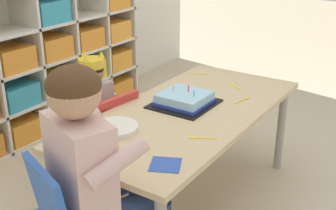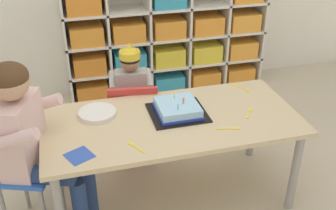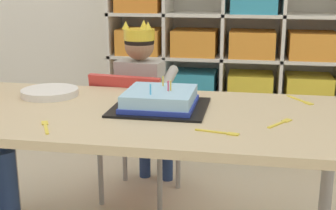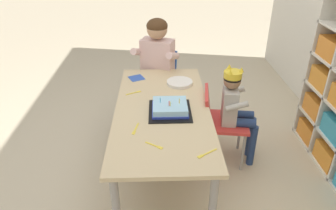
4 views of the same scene
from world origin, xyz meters
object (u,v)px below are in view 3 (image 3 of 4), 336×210
object	(u,v)px
birthday_cake_on_tray	(160,101)
paper_plate_stack	(50,92)
activity_table	(143,128)
fork_beside_plate_stack	(301,100)
child_with_crown	(144,88)
fork_near_cake_tray	(281,123)
fork_by_napkin	(220,132)
fork_at_table_front_edge	(46,126)
classroom_chair_blue	(136,124)

from	to	relation	value
birthday_cake_on_tray	paper_plate_stack	size ratio (longest dim) A/B	1.49
activity_table	fork_beside_plate_stack	xyz separation A→B (m)	(0.55, 0.25, 0.06)
child_with_crown	birthday_cake_on_tray	distance (m)	0.56
fork_near_cake_tray	fork_by_napkin	world-z (taller)	same
activity_table	fork_at_table_front_edge	world-z (taller)	fork_at_table_front_edge
activity_table	fork_at_table_front_edge	bearing A→B (deg)	-139.37
activity_table	fork_beside_plate_stack	bearing A→B (deg)	24.30
fork_at_table_front_edge	fork_near_cake_tray	bearing A→B (deg)	74.83
child_with_crown	fork_beside_plate_stack	xyz separation A→B (m)	(0.68, -0.33, 0.06)
child_with_crown	fork_by_napkin	size ratio (longest dim) A/B	6.26
fork_at_table_front_edge	child_with_crown	bearing A→B (deg)	142.92
fork_near_cake_tray	activity_table	bearing A→B (deg)	-62.31
paper_plate_stack	fork_by_napkin	bearing A→B (deg)	-26.13
child_with_crown	fork_near_cake_tray	size ratio (longest dim) A/B	7.55
fork_near_cake_tray	fork_at_table_front_edge	world-z (taller)	same
birthday_cake_on_tray	classroom_chair_blue	bearing A→B (deg)	115.42
birthday_cake_on_tray	fork_near_cake_tray	world-z (taller)	birthday_cake_on_tray
activity_table	child_with_crown	size ratio (longest dim) A/B	1.75
child_with_crown	birthday_cake_on_tray	xyz separation A→B (m)	(0.18, -0.52, 0.08)
classroom_chair_blue	fork_at_table_front_edge	distance (m)	0.73
activity_table	classroom_chair_blue	size ratio (longest dim) A/B	2.34
fork_beside_plate_stack	fork_near_cake_tray	xyz separation A→B (m)	(-0.09, -0.30, 0.00)
birthday_cake_on_tray	paper_plate_stack	distance (m)	0.47
child_with_crown	activity_table	bearing A→B (deg)	110.89
classroom_chair_blue	fork_beside_plate_stack	xyz separation A→B (m)	(0.70, -0.22, 0.20)
paper_plate_stack	fork_beside_plate_stack	bearing A→B (deg)	5.53
birthday_cake_on_tray	fork_beside_plate_stack	bearing A→B (deg)	21.18
classroom_chair_blue	birthday_cake_on_tray	distance (m)	0.51
classroom_chair_blue	child_with_crown	bearing A→B (deg)	-89.28
paper_plate_stack	fork_at_table_front_edge	distance (m)	0.41
fork_near_cake_tray	fork_beside_plate_stack	bearing A→B (deg)	-162.35
birthday_cake_on_tray	fork_by_napkin	bearing A→B (deg)	-46.00
paper_plate_stack	fork_at_table_front_edge	xyz separation A→B (m)	(0.15, -0.38, -0.01)
child_with_crown	fork_at_table_front_edge	size ratio (longest dim) A/B	6.88
paper_plate_stack	fork_near_cake_tray	distance (m)	0.89
child_with_crown	fork_near_cake_tray	world-z (taller)	child_with_crown
activity_table	fork_beside_plate_stack	world-z (taller)	fork_beside_plate_stack
birthday_cake_on_tray	fork_near_cake_tray	size ratio (longest dim) A/B	2.94
child_with_crown	fork_by_napkin	distance (m)	0.87
child_with_crown	birthday_cake_on_tray	bearing A→B (deg)	117.20
activity_table	birthday_cake_on_tray	xyz separation A→B (m)	(0.05, 0.05, 0.09)
classroom_chair_blue	fork_near_cake_tray	world-z (taller)	classroom_chair_blue
activity_table	paper_plate_stack	distance (m)	0.44
paper_plate_stack	activity_table	bearing A→B (deg)	-20.80
birthday_cake_on_tray	fork_at_table_front_edge	size ratio (longest dim) A/B	2.68
classroom_chair_blue	child_with_crown	world-z (taller)	child_with_crown
classroom_chair_blue	activity_table	bearing A→B (deg)	115.30
paper_plate_stack	fork_near_cake_tray	bearing A→B (deg)	-13.35
classroom_chair_blue	fork_near_cake_tray	xyz separation A→B (m)	(0.61, -0.52, 0.20)
birthday_cake_on_tray	fork_by_napkin	size ratio (longest dim) A/B	2.44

